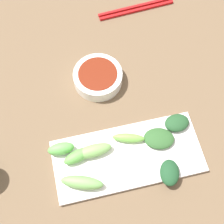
# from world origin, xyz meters

# --- Properties ---
(tabletop) EXTENTS (2.10, 2.10, 0.02)m
(tabletop) POSITION_xyz_m (0.00, 0.00, 0.01)
(tabletop) COLOR brown
(tabletop) RESTS_ON ground
(sauce_bowl) EXTENTS (0.13, 0.13, 0.04)m
(sauce_bowl) POSITION_xyz_m (-0.12, -0.04, 0.04)
(sauce_bowl) COLOR white
(sauce_bowl) RESTS_ON tabletop
(serving_plate) EXTENTS (0.16, 0.35, 0.01)m
(serving_plate) POSITION_xyz_m (0.10, -0.01, 0.03)
(serving_plate) COLOR white
(serving_plate) RESTS_ON tabletop
(broccoli_leafy_0) EXTENTS (0.05, 0.06, 0.02)m
(broccoli_leafy_0) POSITION_xyz_m (0.05, 0.13, 0.04)
(broccoli_leafy_0) COLOR #214A26
(broccoli_leafy_0) RESTS_ON serving_plate
(broccoli_leafy_1) EXTENTS (0.07, 0.06, 0.02)m
(broccoli_leafy_1) POSITION_xyz_m (0.16, 0.07, 0.04)
(broccoli_leafy_1) COLOR #1C4526
(broccoli_leafy_1) RESTS_ON serving_plate
(broccoli_stalk_2) EXTENTS (0.04, 0.08, 0.02)m
(broccoli_stalk_2) POSITION_xyz_m (0.06, -0.00, 0.04)
(broccoli_stalk_2) COLOR #72BC49
(broccoli_stalk_2) RESTS_ON serving_plate
(broccoli_leafy_3) EXTENTS (0.07, 0.09, 0.02)m
(broccoli_leafy_3) POSITION_xyz_m (0.08, 0.07, 0.04)
(broccoli_leafy_3) COLOR #2D5829
(broccoli_leafy_3) RESTS_ON serving_plate
(broccoli_stalk_4) EXTENTS (0.05, 0.08, 0.03)m
(broccoli_stalk_4) POSITION_xyz_m (0.08, -0.13, 0.05)
(broccoli_stalk_4) COLOR #5DA548
(broccoli_stalk_4) RESTS_ON serving_plate
(broccoli_stalk_5) EXTENTS (0.06, 0.10, 0.03)m
(broccoli_stalk_5) POSITION_xyz_m (0.14, -0.13, 0.05)
(broccoli_stalk_5) COLOR #72AE5A
(broccoli_stalk_5) RESTS_ON serving_plate
(broccoli_stalk_6) EXTENTS (0.03, 0.06, 0.03)m
(broccoli_stalk_6) POSITION_xyz_m (0.05, -0.16, 0.05)
(broccoli_stalk_6) COLOR #61B951
(broccoli_stalk_6) RESTS_ON serving_plate
(broccoli_stalk_7) EXTENTS (0.03, 0.09, 0.03)m
(broccoli_stalk_7) POSITION_xyz_m (0.07, -0.09, 0.05)
(broccoli_stalk_7) COLOR #78AF5A
(broccoli_stalk_7) RESTS_ON serving_plate
(chopsticks) EXTENTS (0.04, 0.23, 0.01)m
(chopsticks) POSITION_xyz_m (-0.34, 0.13, 0.02)
(chopsticks) COLOR #B31314
(chopsticks) RESTS_ON tabletop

